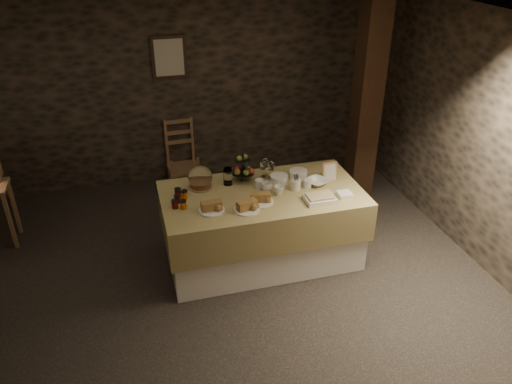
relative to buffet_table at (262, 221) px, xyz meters
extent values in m
cube|color=black|center=(-0.49, -0.27, -0.48)|extent=(5.50, 5.00, 0.01)
cube|color=black|center=(-0.49, 2.23, 0.82)|extent=(5.50, 0.02, 2.60)
cube|color=black|center=(-0.49, -2.77, 0.82)|extent=(5.50, 0.02, 2.60)
cube|color=black|center=(2.26, -0.27, 0.82)|extent=(0.02, 5.00, 2.60)
cube|color=#BEB3A0|center=(-0.49, -0.27, 2.12)|extent=(5.50, 5.00, 0.01)
cube|color=white|center=(0.00, 0.00, -0.08)|extent=(2.01, 1.03, 0.78)
cube|color=olive|center=(0.00, 0.00, 0.14)|extent=(2.09, 1.11, 0.42)
cube|color=brown|center=(-2.67, 0.92, -0.13)|extent=(0.04, 0.04, 0.70)
cube|color=brown|center=(-2.67, 1.25, -0.13)|extent=(0.04, 0.04, 0.70)
cube|color=brown|center=(-0.58, 2.01, -0.25)|extent=(0.44, 0.42, 0.05)
cube|color=brown|center=(-0.58, 2.18, 0.23)|extent=(0.40, 0.05, 0.40)
cube|color=black|center=(1.68, 1.10, 0.82)|extent=(0.30, 0.30, 2.60)
cube|color=black|center=(-0.64, 2.20, 1.27)|extent=(0.45, 0.03, 0.55)
cube|color=beige|center=(-0.64, 2.17, 1.27)|extent=(0.37, 0.01, 0.47)
cylinder|color=white|center=(0.23, 0.14, 0.40)|extent=(0.19, 0.19, 0.10)
cylinder|color=white|center=(0.48, 0.23, 0.39)|extent=(0.20, 0.20, 0.08)
cylinder|color=white|center=(0.36, -0.04, 0.41)|extent=(0.10, 0.10, 0.12)
imported|color=white|center=(0.06, 0.03, 0.40)|extent=(0.12, 0.12, 0.09)
imported|color=white|center=(0.15, -0.09, 0.40)|extent=(0.14, 0.14, 0.10)
cylinder|color=white|center=(0.00, 0.11, 0.40)|extent=(0.09, 0.09, 0.09)
cylinder|color=white|center=(0.49, -0.02, 0.40)|extent=(0.08, 0.08, 0.09)
imported|color=white|center=(0.62, 0.02, 0.38)|extent=(0.30, 0.30, 0.06)
cylinder|color=brown|center=(-0.60, 0.28, 0.36)|extent=(0.26, 0.26, 0.01)
cylinder|color=brown|center=(-0.60, 0.28, 0.40)|extent=(0.22, 0.22, 0.07)
sphere|color=white|center=(-0.60, 0.28, 0.47)|extent=(0.26, 0.26, 0.26)
cylinder|color=black|center=(-0.13, 0.31, 0.52)|extent=(0.02, 0.02, 0.34)
cylinder|color=black|center=(-0.13, 0.31, 0.44)|extent=(0.24, 0.24, 0.01)
cylinder|color=black|center=(-0.13, 0.31, 0.59)|extent=(0.17, 0.17, 0.01)
sphere|color=#5D732A|center=(-0.07, 0.34, 0.48)|extent=(0.07, 0.07, 0.07)
sphere|color=maroon|center=(-0.18, 0.35, 0.48)|extent=(0.07, 0.07, 0.07)
sphere|color=#5D732A|center=(-0.11, 0.25, 0.48)|extent=(0.07, 0.07, 0.07)
sphere|color=brown|center=(-0.20, 0.28, 0.48)|extent=(0.07, 0.07, 0.07)
sphere|color=maroon|center=(-0.05, 0.27, 0.48)|extent=(0.07, 0.07, 0.07)
cylinder|color=white|center=(-0.58, -0.23, 0.36)|extent=(0.26, 0.26, 0.01)
cube|color=brown|center=(-0.58, -0.23, 0.41)|extent=(0.20, 0.10, 0.09)
cylinder|color=white|center=(-0.24, -0.30, 0.36)|extent=(0.26, 0.26, 0.01)
cube|color=brown|center=(-0.24, -0.30, 0.41)|extent=(0.22, 0.14, 0.09)
cylinder|color=white|center=(-0.07, -0.19, 0.36)|extent=(0.26, 0.26, 0.01)
cube|color=brown|center=(-0.07, -0.19, 0.41)|extent=(0.22, 0.13, 0.09)
cylinder|color=#550807|center=(-0.87, 0.02, 0.39)|extent=(0.06, 0.06, 0.07)
cylinder|color=#BF5700|center=(-0.83, -0.11, 0.39)|extent=(0.06, 0.06, 0.07)
cylinder|color=#550807|center=(-0.91, -0.08, 0.39)|extent=(0.06, 0.06, 0.07)
cylinder|color=#BF5700|center=(-0.79, 0.09, 0.39)|extent=(0.06, 0.06, 0.07)
cylinder|color=#550807|center=(-0.85, 0.15, 0.39)|extent=(0.06, 0.06, 0.07)
cube|color=white|center=(0.51, -0.32, 0.38)|extent=(0.30, 0.22, 0.05)
cube|color=tan|center=(0.51, -0.32, 0.41)|extent=(0.26, 0.18, 0.02)
cube|color=white|center=(0.79, -0.31, 0.37)|extent=(0.14, 0.14, 0.04)
cube|color=brown|center=(0.79, 0.09, 0.44)|extent=(0.17, 0.07, 0.22)
cylinder|color=white|center=(-0.30, 0.28, 0.43)|extent=(0.10, 0.10, 0.16)
cylinder|color=white|center=(-0.28, 0.37, 0.42)|extent=(0.09, 0.09, 0.14)
camera|label=1|loc=(-1.26, -4.36, 2.87)|focal=35.00mm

